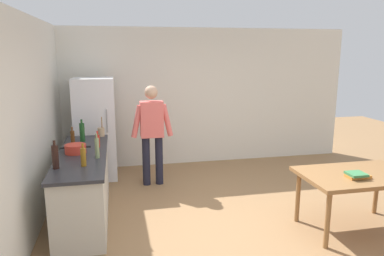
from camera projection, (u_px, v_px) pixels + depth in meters
name	position (u px, v px, depth m)	size (l,w,h in m)	color
ground_plane	(241.00, 228.00, 4.68)	(14.00, 14.00, 0.00)	#936D47
wall_back	(193.00, 97.00, 7.27)	(6.40, 0.12, 2.70)	silver
wall_left	(19.00, 133.00, 4.07)	(0.12, 5.60, 2.70)	silver
kitchen_counter	(84.00, 185.00, 4.95)	(0.64, 2.20, 0.90)	beige
refrigerator	(95.00, 129.00, 6.41)	(0.70, 0.67, 1.80)	white
person	(152.00, 129.00, 6.05)	(0.70, 0.22, 1.70)	#1E1E2D
dining_table	(357.00, 179.00, 4.54)	(1.40, 0.90, 0.75)	olive
cooking_pot	(76.00, 149.00, 4.88)	(0.40, 0.28, 0.12)	red
utensil_jar	(101.00, 132.00, 5.84)	(0.11, 0.11, 0.32)	tan
bottle_oil_amber	(83.00, 157.00, 4.31)	(0.06, 0.06, 0.28)	#996619
bottle_wine_green	(82.00, 132.00, 5.50)	(0.08, 0.08, 0.34)	#1E5123
bottle_sauce_red	(98.00, 141.00, 5.16)	(0.06, 0.06, 0.24)	#B22319
bottle_beer_brown	(73.00, 137.00, 5.33)	(0.06, 0.06, 0.26)	#5B3314
bottle_vinegar_tall	(97.00, 148.00, 4.64)	(0.06, 0.06, 0.32)	gray
bottle_wine_dark	(55.00, 157.00, 4.21)	(0.08, 0.08, 0.34)	black
book_stack	(357.00, 175.00, 4.36)	(0.28, 0.20, 0.07)	orange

